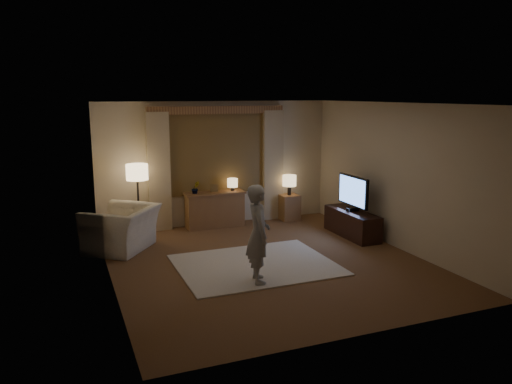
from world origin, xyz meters
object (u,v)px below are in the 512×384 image
armchair (122,229)px  sideboard (215,210)px  person (258,234)px  side_table (289,207)px  tv_stand (352,223)px

armchair → sideboard: bearing=150.6°
sideboard → armchair: armchair is taller
armchair → person: 2.91m
armchair → person: person is taller
side_table → person: person is taller
armchair → tv_stand: armchair is taller
person → sideboard: bearing=4.3°
armchair → side_table: (3.71, 0.86, -0.11)m
armchair → tv_stand: 4.37m
sideboard → tv_stand: sideboard is taller
side_table → person: 3.84m
side_table → person: size_ratio=0.38×
tv_stand → person: size_ratio=0.96×
person → side_table: bearing=-22.2°
sideboard → side_table: (1.70, -0.05, -0.07)m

